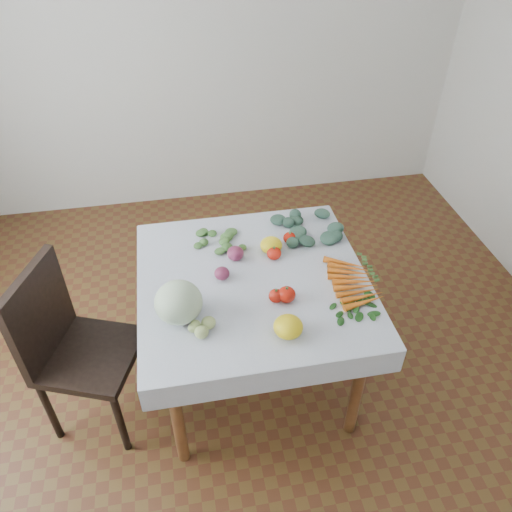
{
  "coord_description": "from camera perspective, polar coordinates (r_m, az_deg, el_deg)",
  "views": [
    {
      "loc": [
        -0.32,
        -1.8,
        2.41
      ],
      "look_at": [
        0.03,
        0.1,
        0.82
      ],
      "focal_mm": 35.0,
      "sensor_mm": 36.0,
      "label": 1
    }
  ],
  "objects": [
    {
      "name": "onion_a",
      "position": [
        2.56,
        -2.37,
        0.3
      ],
      "size": [
        0.09,
        0.09,
        0.07
      ],
      "primitive_type": "ellipsoid",
      "rotation": [
        0.0,
        0.0,
        -0.04
      ],
      "color": "maroon",
      "rests_on": "tablecloth"
    },
    {
      "name": "table",
      "position": [
        2.53,
        -0.34,
        -4.38
      ],
      "size": [
        1.0,
        1.0,
        0.75
      ],
      "color": "brown",
      "rests_on": "ground"
    },
    {
      "name": "tablecloth",
      "position": [
        2.47,
        -0.34,
        -2.72
      ],
      "size": [
        1.12,
        1.12,
        0.01
      ],
      "primitive_type": "cube",
      "color": "white",
      "rests_on": "table"
    },
    {
      "name": "tomato_d",
      "position": [
        2.34,
        2.31,
        -4.56
      ],
      "size": [
        0.07,
        0.07,
        0.06
      ],
      "primitive_type": "ellipsoid",
      "rotation": [
        0.0,
        0.0,
        -0.03
      ],
      "color": "red",
      "rests_on": "tablecloth"
    },
    {
      "name": "chair",
      "position": [
        2.61,
        -20.53,
        -9.13
      ],
      "size": [
        0.57,
        0.57,
        0.97
      ],
      "color": "black",
      "rests_on": "ground"
    },
    {
      "name": "carrot_bunch",
      "position": [
        2.47,
        11.21,
        -2.91
      ],
      "size": [
        0.22,
        0.39,
        0.03
      ],
      "color": "orange",
      "rests_on": "tablecloth"
    },
    {
      "name": "tomato_a",
      "position": [
        2.57,
        2.08,
        0.3
      ],
      "size": [
        0.1,
        0.1,
        0.07
      ],
      "primitive_type": "ellipsoid",
      "rotation": [
        0.0,
        0.0,
        -0.37
      ],
      "color": "red",
      "rests_on": "tablecloth"
    },
    {
      "name": "tomato_b",
      "position": [
        2.68,
        3.87,
        2.07
      ],
      "size": [
        0.07,
        0.07,
        0.06
      ],
      "primitive_type": "ellipsoid",
      "rotation": [
        0.0,
        0.0,
        0.06
      ],
      "color": "red",
      "rests_on": "tablecloth"
    },
    {
      "name": "basil_bunch",
      "position": [
        2.37,
        11.2,
        -5.5
      ],
      "size": [
        0.23,
        0.2,
        0.01
      ],
      "color": "#1F4E18",
      "rests_on": "tablecloth"
    },
    {
      "name": "heirloom_front",
      "position": [
        2.18,
        3.7,
        -8.07
      ],
      "size": [
        0.17,
        0.17,
        0.09
      ],
      "primitive_type": "ellipsoid",
      "rotation": [
        0.0,
        0.0,
        -0.38
      ],
      "color": "yellow",
      "rests_on": "tablecloth"
    },
    {
      "name": "kale_bunch",
      "position": [
        2.78,
        5.66,
        3.44
      ],
      "size": [
        0.35,
        0.34,
        0.05
      ],
      "color": "#3C634E",
      "rests_on": "tablecloth"
    },
    {
      "name": "cabbage",
      "position": [
        2.24,
        -8.85,
        -5.25
      ],
      "size": [
        0.25,
        0.25,
        0.19
      ],
      "primitive_type": "ellipsoid",
      "rotation": [
        0.0,
        0.0,
        -0.16
      ],
      "color": "silver",
      "rests_on": "tablecloth"
    },
    {
      "name": "ground",
      "position": [
        3.02,
        -0.29,
        -13.34
      ],
      "size": [
        4.0,
        4.0,
        0.0
      ],
      "primitive_type": "plane",
      "color": "brown"
    },
    {
      "name": "onion_b",
      "position": [
        2.45,
        -3.92,
        -2.0
      ],
      "size": [
        0.09,
        0.09,
        0.06
      ],
      "primitive_type": "ellipsoid",
      "rotation": [
        0.0,
        0.0,
        -0.17
      ],
      "color": "maroon",
      "rests_on": "tablecloth"
    },
    {
      "name": "tomatillo_cluster",
      "position": [
        2.21,
        -5.69,
        -8.31
      ],
      "size": [
        0.13,
        0.12,
        0.05
      ],
      "color": "#B8D178",
      "rests_on": "tablecloth"
    },
    {
      "name": "dill_bunch",
      "position": [
        2.68,
        -4.43,
        1.64
      ],
      "size": [
        0.24,
        0.22,
        0.03
      ],
      "color": "#457A38",
      "rests_on": "tablecloth"
    },
    {
      "name": "tomato_c",
      "position": [
        2.34,
        3.51,
        -4.42
      ],
      "size": [
        0.09,
        0.09,
        0.07
      ],
      "primitive_type": "ellipsoid",
      "rotation": [
        0.0,
        0.0,
        -0.08
      ],
      "color": "red",
      "rests_on": "tablecloth"
    },
    {
      "name": "back_wall",
      "position": [
        3.96,
        -6.01,
        23.77
      ],
      "size": [
        4.0,
        0.04,
        2.7
      ],
      "primitive_type": "cube",
      "color": "silver",
      "rests_on": "ground"
    },
    {
      "name": "heirloom_back",
      "position": [
        2.61,
        1.75,
        1.25
      ],
      "size": [
        0.15,
        0.15,
        0.08
      ],
      "primitive_type": "ellipsoid",
      "rotation": [
        0.0,
        0.0,
        -0.35
      ],
      "color": "yellow",
      "rests_on": "tablecloth"
    }
  ]
}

